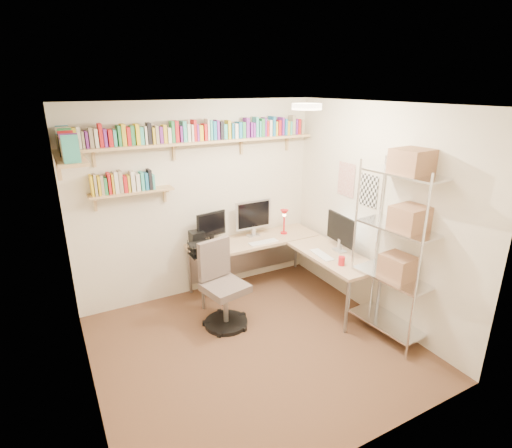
# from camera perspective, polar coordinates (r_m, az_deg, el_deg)

# --- Properties ---
(ground) EXTENTS (3.20, 3.20, 0.00)m
(ground) POSITION_cam_1_polar(r_m,az_deg,el_deg) (4.50, -0.19, -17.09)
(ground) COLOR #4B2B20
(ground) RESTS_ON ground
(room_shell) EXTENTS (3.24, 3.04, 2.52)m
(room_shell) POSITION_cam_1_polar(r_m,az_deg,el_deg) (3.79, -0.17, 2.15)
(room_shell) COLOR beige
(room_shell) RESTS_ON ground
(wall_shelves) EXTENTS (3.12, 1.09, 0.80)m
(wall_shelves) POSITION_cam_1_polar(r_m,az_deg,el_deg) (4.70, -12.73, 10.98)
(wall_shelves) COLOR tan
(wall_shelves) RESTS_ON ground
(corner_desk) EXTENTS (1.86, 1.81, 1.21)m
(corner_desk) POSITION_cam_1_polar(r_m,az_deg,el_deg) (5.21, 1.41, -3.05)
(corner_desk) COLOR tan
(corner_desk) RESTS_ON ground
(office_chair) EXTENTS (0.54, 0.54, 1.01)m
(office_chair) POSITION_cam_1_polar(r_m,az_deg,el_deg) (4.67, -4.83, -9.46)
(office_chair) COLOR black
(office_chair) RESTS_ON ground
(wire_rack) EXTENTS (0.48, 0.87, 2.09)m
(wire_rack) POSITION_cam_1_polar(r_m,az_deg,el_deg) (4.32, 20.30, -0.24)
(wire_rack) COLOR silver
(wire_rack) RESTS_ON ground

